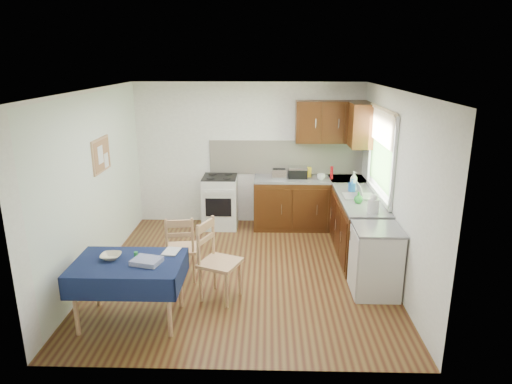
{
  "coord_description": "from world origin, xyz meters",
  "views": [
    {
      "loc": [
        0.34,
        -5.82,
        2.89
      ],
      "look_at": [
        0.17,
        0.32,
        1.08
      ],
      "focal_mm": 32.0,
      "sensor_mm": 36.0,
      "label": 1
    }
  ],
  "objects_px": {
    "chair_near": "(216,258)",
    "dining_table": "(129,270)",
    "kettle": "(373,205)",
    "sandwich_press": "(298,172)",
    "chair_far": "(181,246)",
    "toaster": "(279,174)",
    "dish_rack": "(359,196)"
  },
  "relations": [
    {
      "from": "chair_far",
      "to": "dish_rack",
      "type": "bearing_deg",
      "value": -167.27
    },
    {
      "from": "dining_table",
      "to": "dish_rack",
      "type": "relative_size",
      "value": 2.65
    },
    {
      "from": "chair_near",
      "to": "kettle",
      "type": "height_order",
      "value": "kettle"
    },
    {
      "from": "sandwich_press",
      "to": "kettle",
      "type": "distance_m",
      "value": 2.05
    },
    {
      "from": "kettle",
      "to": "sandwich_press",
      "type": "bearing_deg",
      "value": 115.83
    },
    {
      "from": "sandwich_press",
      "to": "kettle",
      "type": "bearing_deg",
      "value": -46.59
    },
    {
      "from": "sandwich_press",
      "to": "dining_table",
      "type": "bearing_deg",
      "value": -106.08
    },
    {
      "from": "chair_near",
      "to": "dining_table",
      "type": "bearing_deg",
      "value": 143.28
    },
    {
      "from": "chair_far",
      "to": "kettle",
      "type": "bearing_deg",
      "value": 177.32
    },
    {
      "from": "toaster",
      "to": "chair_near",
      "type": "bearing_deg",
      "value": -102.97
    },
    {
      "from": "toaster",
      "to": "kettle",
      "type": "height_order",
      "value": "kettle"
    },
    {
      "from": "chair_near",
      "to": "dish_rack",
      "type": "distance_m",
      "value": 2.46
    },
    {
      "from": "dining_table",
      "to": "kettle",
      "type": "height_order",
      "value": "kettle"
    },
    {
      "from": "dining_table",
      "to": "chair_near",
      "type": "bearing_deg",
      "value": 45.18
    },
    {
      "from": "toaster",
      "to": "dish_rack",
      "type": "bearing_deg",
      "value": -35.63
    },
    {
      "from": "chair_near",
      "to": "sandwich_press",
      "type": "xyz_separation_m",
      "value": [
        1.14,
        2.54,
        0.46
      ]
    },
    {
      "from": "chair_near",
      "to": "toaster",
      "type": "height_order",
      "value": "toaster"
    },
    {
      "from": "chair_near",
      "to": "sandwich_press",
      "type": "relative_size",
      "value": 3.15
    },
    {
      "from": "chair_far",
      "to": "dish_rack",
      "type": "relative_size",
      "value": 2.03
    },
    {
      "from": "chair_far",
      "to": "dish_rack",
      "type": "distance_m",
      "value": 2.72
    },
    {
      "from": "sandwich_press",
      "to": "dish_rack",
      "type": "height_order",
      "value": "dish_rack"
    },
    {
      "from": "chair_near",
      "to": "kettle",
      "type": "distance_m",
      "value": 2.2
    },
    {
      "from": "dining_table",
      "to": "kettle",
      "type": "distance_m",
      "value": 3.22
    },
    {
      "from": "dining_table",
      "to": "dish_rack",
      "type": "height_order",
      "value": "dish_rack"
    },
    {
      "from": "chair_far",
      "to": "chair_near",
      "type": "distance_m",
      "value": 0.69
    },
    {
      "from": "chair_far",
      "to": "chair_near",
      "type": "height_order",
      "value": "chair_near"
    },
    {
      "from": "toaster",
      "to": "dish_rack",
      "type": "relative_size",
      "value": 0.55
    },
    {
      "from": "chair_near",
      "to": "kettle",
      "type": "bearing_deg",
      "value": -48.74
    },
    {
      "from": "chair_near",
      "to": "chair_far",
      "type": "bearing_deg",
      "value": 71.97
    },
    {
      "from": "dining_table",
      "to": "chair_far",
      "type": "relative_size",
      "value": 1.31
    },
    {
      "from": "sandwich_press",
      "to": "kettle",
      "type": "height_order",
      "value": "kettle"
    },
    {
      "from": "dining_table",
      "to": "kettle",
      "type": "xyz_separation_m",
      "value": [
        2.95,
        1.24,
        0.39
      ]
    }
  ]
}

